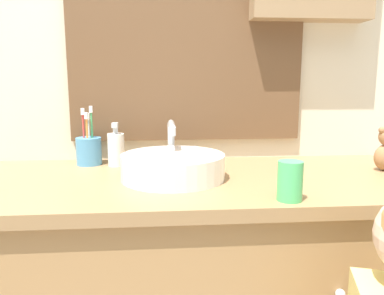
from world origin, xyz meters
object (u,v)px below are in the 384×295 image
object	(u,v)px
sink_basin	(174,165)
drinking_cup	(290,181)
toothbrush_holder	(89,150)
soap_dispenser	(116,149)

from	to	relation	value
sink_basin	drinking_cup	size ratio (longest dim) A/B	3.70
toothbrush_holder	drinking_cup	distance (m)	0.71
toothbrush_holder	drinking_cup	world-z (taller)	toothbrush_holder
sink_basin	soap_dispenser	xyz separation A→B (m)	(-0.19, 0.18, 0.02)
toothbrush_holder	soap_dispenser	xyz separation A→B (m)	(0.10, -0.03, 0.01)
toothbrush_holder	drinking_cup	bearing A→B (deg)	-38.58
soap_dispenser	drinking_cup	world-z (taller)	soap_dispenser
drinking_cup	sink_basin	bearing A→B (deg)	139.01
toothbrush_holder	soap_dispenser	distance (m)	0.10
toothbrush_holder	soap_dispenser	size ratio (longest dim) A/B	1.36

